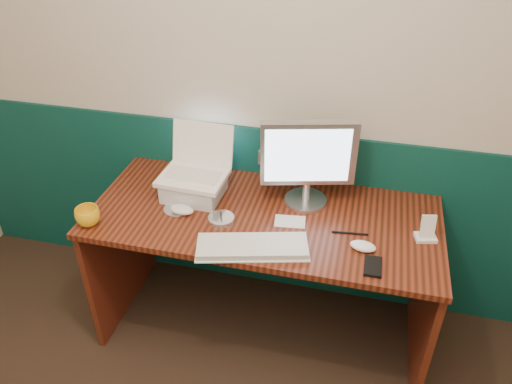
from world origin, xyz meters
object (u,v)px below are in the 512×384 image
(desk, at_px, (263,275))
(camcorder, at_px, (269,167))
(mug, at_px, (88,216))
(monitor, at_px, (308,163))
(keyboard, at_px, (252,247))
(laptop, at_px, (191,156))

(desk, relative_size, camcorder, 8.72)
(camcorder, bearing_deg, mug, -137.13)
(desk, relative_size, mug, 14.77)
(desk, height_order, monitor, monitor)
(desk, xyz_separation_m, keyboard, (0.01, -0.26, 0.39))
(monitor, bearing_deg, camcorder, 134.98)
(desk, distance_m, monitor, 0.63)
(monitor, distance_m, keyboard, 0.48)
(desk, bearing_deg, monitor, 40.30)
(desk, relative_size, laptop, 5.20)
(desk, bearing_deg, camcorder, 98.06)
(camcorder, bearing_deg, desk, -75.81)
(monitor, xyz_separation_m, camcorder, (-0.21, 0.12, -0.12))
(desk, bearing_deg, mug, -160.79)
(keyboard, relative_size, camcorder, 2.50)
(monitor, bearing_deg, laptop, 173.31)
(laptop, bearing_deg, camcorder, 33.61)
(monitor, xyz_separation_m, keyboard, (-0.16, -0.40, -0.20))
(desk, height_order, laptop, laptop)
(keyboard, bearing_deg, camcorder, 80.63)
(desk, height_order, mug, mug)
(mug, bearing_deg, camcorder, 36.74)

